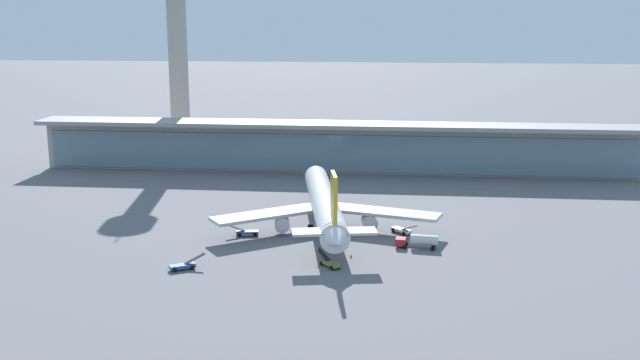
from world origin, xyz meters
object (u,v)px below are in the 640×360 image
at_px(service_truck_by_tail_blue, 246,232).
at_px(service_truck_under_wing_olive, 330,263).
at_px(airliner_on_stand, 324,204).
at_px(service_truck_on_taxiway_blue, 183,266).
at_px(safety_cone_alpha, 351,256).
at_px(control_tower, 177,37).
at_px(service_truck_mid_apron_red, 419,240).
at_px(service_truck_near_nose_white, 402,230).

bearing_deg(service_truck_by_tail_blue, service_truck_under_wing_olive, -42.76).
relative_size(airliner_on_stand, service_truck_on_taxiway_blue, 10.04).
relative_size(service_truck_by_tail_blue, safety_cone_alpha, 9.91).
xyz_separation_m(airliner_on_stand, control_tower, (-57.23, 83.75, 34.21)).
bearing_deg(airliner_on_stand, service_truck_by_tail_blue, -155.50).
relative_size(airliner_on_stand, service_truck_by_tail_blue, 9.45).
bearing_deg(service_truck_under_wing_olive, control_tower, 119.02).
relative_size(service_truck_under_wing_olive, service_truck_mid_apron_red, 0.69).
bearing_deg(service_truck_near_nose_white, service_truck_on_taxiway_blue, -145.71).
relative_size(service_truck_near_nose_white, service_truck_by_tail_blue, 0.83).
relative_size(service_truck_under_wing_olive, control_tower, 0.08).
bearing_deg(control_tower, service_truck_by_tail_blue, -65.82).
height_order(control_tower, safety_cone_alpha, control_tower).
distance_m(service_truck_mid_apron_red, service_truck_on_taxiway_blue, 47.71).
relative_size(service_truck_under_wing_olive, service_truck_on_taxiway_blue, 0.92).
relative_size(service_truck_near_nose_white, service_truck_on_taxiway_blue, 0.88).
distance_m(airliner_on_stand, service_truck_mid_apron_red, 24.55).
relative_size(service_truck_on_taxiway_blue, safety_cone_alpha, 9.33).
height_order(service_truck_under_wing_olive, safety_cone_alpha, service_truck_under_wing_olive).
bearing_deg(service_truck_on_taxiway_blue, service_truck_under_wing_olive, 9.51).
bearing_deg(safety_cone_alpha, service_truck_near_nose_white, 60.11).
bearing_deg(service_truck_on_taxiway_blue, control_tower, 106.41).
bearing_deg(service_truck_on_taxiway_blue, service_truck_near_nose_white, 34.29).
xyz_separation_m(service_truck_near_nose_white, safety_cone_alpha, (-10.07, -17.52, -0.49)).
height_order(airliner_on_stand, service_truck_on_taxiway_blue, airliner_on_stand).
bearing_deg(safety_cone_alpha, service_truck_mid_apron_red, 28.26).
relative_size(control_tower, safety_cone_alpha, 104.11).
relative_size(service_truck_near_nose_white, service_truck_under_wing_olive, 0.96).
height_order(service_truck_under_wing_olive, control_tower, control_tower).
bearing_deg(service_truck_under_wing_olive, service_truck_near_nose_white, 59.44).
xyz_separation_m(service_truck_under_wing_olive, safety_cone_alpha, (3.73, 5.86, -0.49)).
xyz_separation_m(service_truck_under_wing_olive, service_truck_on_taxiway_blue, (-27.15, -4.55, 0.00)).
bearing_deg(service_truck_under_wing_olive, service_truck_mid_apron_red, 37.30).
xyz_separation_m(service_truck_on_taxiway_blue, control_tower, (-33.60, 114.05, 38.92)).
bearing_deg(service_truck_on_taxiway_blue, airliner_on_stand, 52.04).
xyz_separation_m(service_truck_under_wing_olive, service_truck_mid_apron_red, (17.17, 13.08, 0.90)).
bearing_deg(service_truck_mid_apron_red, airliner_on_stand, 148.54).
xyz_separation_m(service_truck_by_tail_blue, safety_cone_alpha, (23.54, -12.46, -0.49)).
distance_m(airliner_on_stand, control_tower, 107.05).
bearing_deg(service_truck_near_nose_white, safety_cone_alpha, -119.89).
distance_m(service_truck_near_nose_white, control_tower, 120.37).
height_order(service_truck_under_wing_olive, service_truck_by_tail_blue, same).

